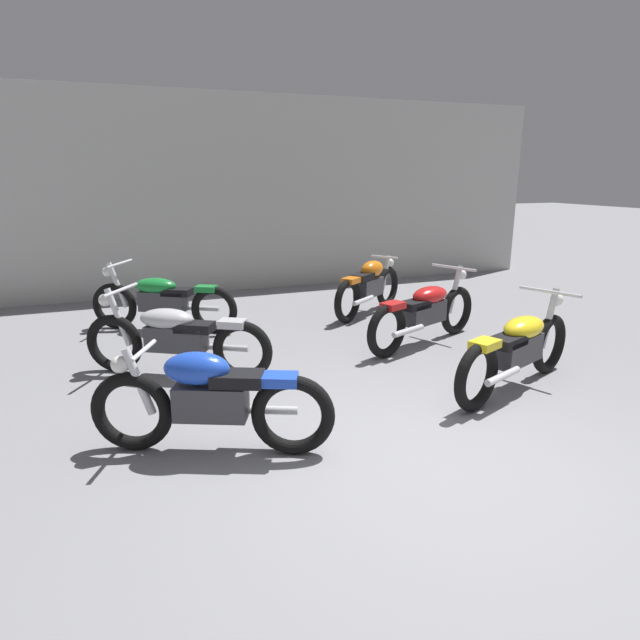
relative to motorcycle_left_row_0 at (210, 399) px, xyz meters
The scene contains 8 objects.
ground_plane 1.81m from the motorcycle_left_row_0, 27.53° to the right, with size 60.00×60.00×0.00m, color gray.
back_wall 6.57m from the motorcycle_left_row_0, 76.01° to the left, with size 13.10×0.24×3.60m, color #B2B2AD.
motorcycle_left_row_0 is the anchor object (origin of this frame).
motorcycle_left_row_1 1.85m from the motorcycle_left_row_0, 91.51° to the left, with size 1.91×1.23×0.97m.
motorcycle_left_row_2 3.76m from the motorcycle_left_row_0, 90.06° to the left, with size 1.93×1.20×0.97m.
motorcycle_right_row_0 3.19m from the motorcycle_left_row_0, ahead, with size 2.06×1.00×0.97m.
motorcycle_right_row_1 3.63m from the motorcycle_left_row_0, 30.63° to the left, with size 2.06×1.00×0.97m.
motorcycle_right_row_2 4.77m from the motorcycle_left_row_0, 48.48° to the left, with size 1.68×1.22×0.88m.
Camera 1 is at (-2.18, -3.21, 2.18)m, focal length 30.42 mm.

